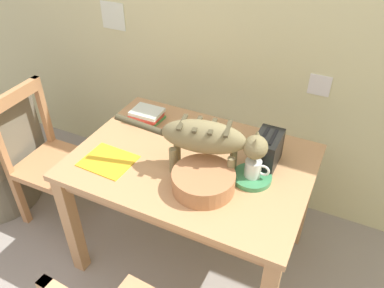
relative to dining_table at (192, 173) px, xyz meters
The scene contains 10 objects.
wall_rear 0.96m from the dining_table, 83.35° to the left, with size 5.34×0.11×2.50m.
dining_table is the anchor object (origin of this frame).
cat 0.32m from the dining_table, 25.28° to the right, with size 0.73×0.22×0.29m.
saucer_bowl 0.35m from the dining_table, ahead, with size 0.19×0.19×0.03m, color #3C8954.
coffee_mug 0.37m from the dining_table, ahead, with size 0.12×0.08×0.09m.
magazine 0.44m from the dining_table, 152.17° to the right, with size 0.26×0.22×0.01m, color yellow.
book_stack 0.48m from the dining_table, 151.30° to the left, with size 0.19×0.16×0.07m.
wicker_basket 0.26m from the dining_table, 50.40° to the right, with size 0.30×0.30×0.09m.
toaster 0.42m from the dining_table, 20.94° to the left, with size 0.12×0.20×0.18m.
wooden_chair_far 1.02m from the dining_table, behind, with size 0.43×0.43×0.92m.
Camera 1 is at (0.59, -0.20, 2.00)m, focal length 35.90 mm.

